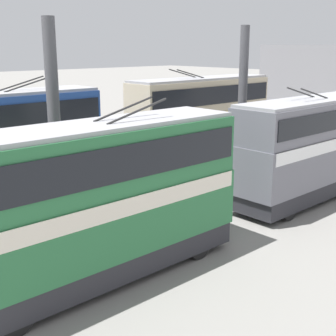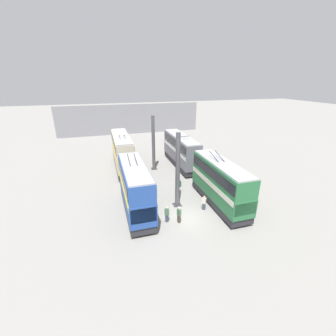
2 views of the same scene
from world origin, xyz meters
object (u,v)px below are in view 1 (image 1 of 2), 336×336
bus_right_far (201,114)px  bus_left_near (101,194)px  person_by_left_row (51,238)px  bus_left_far (320,141)px  bus_right_near (6,141)px  oil_drum (169,206)px

bus_right_far → bus_left_near: bearing=-147.0°
person_by_left_row → bus_left_far: bearing=-141.7°
bus_right_near → bus_left_far: bearing=-37.8°
person_by_left_row → oil_drum: (6.19, 0.74, -0.50)m
bus_right_near → person_by_left_row: (-1.70, -7.12, -2.11)m
bus_left_near → bus_right_near: 9.33m
bus_left_near → bus_right_near: (1.04, 9.27, 0.13)m
bus_left_far → person_by_left_row: 13.95m
bus_right_near → bus_right_far: bearing=0.0°
oil_drum → bus_right_far: bearing=36.2°
oil_drum → bus_left_far: bearing=-21.2°
bus_left_near → bus_right_near: bearing=83.6°
person_by_left_row → bus_left_near: bearing=154.4°
bus_right_far → person_by_left_row: size_ratio=6.36×
bus_left_far → bus_right_near: 15.13m
oil_drum → bus_left_near: bearing=-152.4°
bus_right_near → oil_drum: size_ratio=11.32×
bus_left_far → bus_right_far: bearing=82.2°
bus_right_far → oil_drum: bearing=-143.8°
oil_drum → bus_right_near: bearing=125.1°
bus_left_near → bus_left_far: 12.99m
bus_left_near → person_by_left_row: (-0.66, 2.15, -1.97)m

